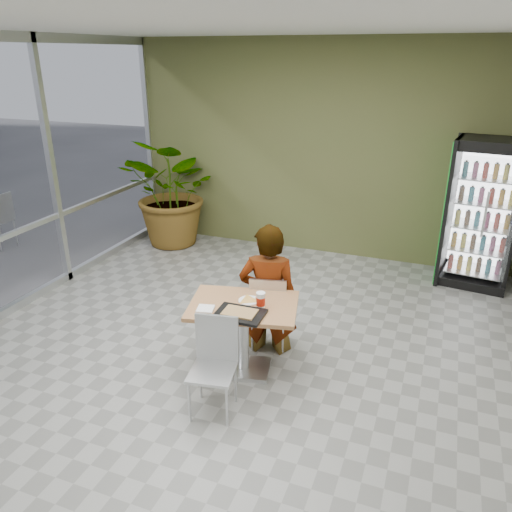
# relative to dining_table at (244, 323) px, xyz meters

# --- Properties ---
(ground) EXTENTS (7.00, 7.00, 0.00)m
(ground) POSITION_rel_dining_table_xyz_m (-0.14, -0.04, -0.54)
(ground) COLOR gray
(ground) RESTS_ON ground
(room_envelope) EXTENTS (6.00, 7.00, 3.20)m
(room_envelope) POSITION_rel_dining_table_xyz_m (-0.14, -0.04, 1.06)
(room_envelope) COLOR beige
(room_envelope) RESTS_ON ground
(dining_table) EXTENTS (1.16, 0.92, 0.75)m
(dining_table) POSITION_rel_dining_table_xyz_m (0.00, 0.00, 0.00)
(dining_table) COLOR #A97848
(dining_table) RESTS_ON ground
(chair_far) EXTENTS (0.45, 0.45, 0.86)m
(chair_far) POSITION_rel_dining_table_xyz_m (0.10, 0.46, -0.03)
(chair_far) COLOR silver
(chair_far) RESTS_ON ground
(chair_near) EXTENTS (0.45, 0.45, 0.87)m
(chair_near) POSITION_rel_dining_table_xyz_m (-0.03, -0.58, -0.03)
(chair_near) COLOR silver
(chair_near) RESTS_ON ground
(seated_woman) EXTENTS (0.70, 0.53, 1.70)m
(seated_woman) POSITION_rel_dining_table_xyz_m (0.08, 0.50, 0.02)
(seated_woman) COLOR black
(seated_woman) RESTS_ON ground
(pizza_plate) EXTENTS (0.29, 0.26, 0.03)m
(pizza_plate) POSITION_rel_dining_table_xyz_m (0.03, 0.07, 0.23)
(pizza_plate) COLOR white
(pizza_plate) RESTS_ON dining_table
(soda_cup) EXTENTS (0.09, 0.09, 0.16)m
(soda_cup) POSITION_rel_dining_table_xyz_m (0.18, -0.01, 0.29)
(soda_cup) COLOR white
(soda_cup) RESTS_ON dining_table
(napkin_stack) EXTENTS (0.18, 0.18, 0.02)m
(napkin_stack) POSITION_rel_dining_table_xyz_m (-0.28, -0.24, 0.22)
(napkin_stack) COLOR white
(napkin_stack) RESTS_ON dining_table
(cafeteria_tray) EXTENTS (0.45, 0.33, 0.03)m
(cafeteria_tray) POSITION_rel_dining_table_xyz_m (0.06, -0.22, 0.23)
(cafeteria_tray) COLOR black
(cafeteria_tray) RESTS_ON dining_table
(beverage_fridge) EXTENTS (0.99, 0.80, 1.97)m
(beverage_fridge) POSITION_rel_dining_table_xyz_m (2.17, 3.07, 0.45)
(beverage_fridge) COLOR black
(beverage_fridge) RESTS_ON ground
(potted_plant) EXTENTS (1.94, 1.80, 1.77)m
(potted_plant) POSITION_rel_dining_table_xyz_m (-2.38, 2.92, 0.35)
(potted_plant) COLOR #265B24
(potted_plant) RESTS_ON ground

